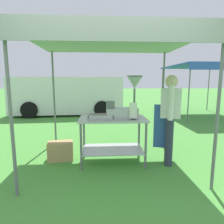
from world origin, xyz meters
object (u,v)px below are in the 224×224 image
(stall_canopy, at_px, (112,43))
(donut_fryer, at_px, (125,103))
(supply_crate, at_px, (61,151))
(neighbour_tent, at_px, (203,67))
(donut_tray, at_px, (101,117))
(vendor, at_px, (170,115))
(menu_sign, at_px, (133,112))
(van_white, at_px, (68,95))
(donut_cart, at_px, (113,130))

(stall_canopy, relative_size, donut_fryer, 3.82)
(supply_crate, xyz_separation_m, neighbour_tent, (5.19, 4.63, 1.95))
(donut_tray, xyz_separation_m, neighbour_tent, (4.40, 4.86, 1.25))
(vendor, xyz_separation_m, supply_crate, (-2.01, 0.29, -0.73))
(menu_sign, relative_size, neighbour_tent, 0.09)
(donut_fryer, distance_m, supply_crate, 1.56)
(van_white, bearing_deg, donut_tray, -75.21)
(menu_sign, distance_m, supply_crate, 1.61)
(donut_tray, xyz_separation_m, supply_crate, (-0.78, 0.23, -0.70))
(donut_fryer, bearing_deg, vendor, -5.19)
(donut_fryer, height_order, menu_sign, donut_fryer)
(donut_tray, relative_size, supply_crate, 0.87)
(menu_sign, xyz_separation_m, vendor, (0.67, 0.09, -0.07))
(stall_canopy, xyz_separation_m, van_white, (-1.72, 5.57, -1.28))
(stall_canopy, bearing_deg, neighbour_tent, 48.44)
(donut_fryer, bearing_deg, donut_cart, 172.81)
(donut_fryer, height_order, van_white, van_white)
(vendor, relative_size, supply_crate, 3.18)
(vendor, xyz_separation_m, neighbour_tent, (3.18, 4.93, 1.22))
(stall_canopy, xyz_separation_m, donut_fryer, (0.22, -0.13, -1.03))
(donut_tray, relative_size, vendor, 0.27)
(stall_canopy, relative_size, neighbour_tent, 0.88)
(stall_canopy, height_order, donut_tray, stall_canopy)
(donut_cart, xyz_separation_m, van_white, (-1.72, 5.67, 0.26))
(donut_cart, distance_m, donut_tray, 0.33)
(supply_crate, distance_m, neighbour_tent, 7.22)
(donut_tray, height_order, neighbour_tent, neighbour_tent)
(stall_canopy, height_order, donut_fryer, stall_canopy)
(supply_crate, bearing_deg, stall_canopy, -5.44)
(stall_canopy, height_order, supply_crate, stall_canopy)
(stall_canopy, height_order, donut_cart, stall_canopy)
(donut_cart, relative_size, menu_sign, 4.09)
(stall_canopy, xyz_separation_m, supply_crate, (-1.00, 0.09, -1.99))
(stall_canopy, distance_m, donut_fryer, 1.06)
(donut_tray, relative_size, neighbour_tent, 0.14)
(stall_canopy, relative_size, van_white, 0.58)
(stall_canopy, distance_m, van_white, 5.97)
(donut_cart, height_order, donut_fryer, donut_fryer)
(stall_canopy, distance_m, supply_crate, 2.22)
(donut_fryer, xyz_separation_m, neighbour_tent, (3.97, 4.85, 0.99))
(stall_canopy, height_order, van_white, stall_canopy)
(donut_fryer, xyz_separation_m, vendor, (0.80, -0.07, -0.22))
(donut_fryer, distance_m, neighbour_tent, 6.35)
(donut_tray, xyz_separation_m, vendor, (1.23, -0.06, 0.03))
(donut_tray, bearing_deg, neighbour_tent, 47.84)
(menu_sign, bearing_deg, vendor, 7.67)
(supply_crate, height_order, van_white, van_white)
(menu_sign, relative_size, van_white, 0.06)
(supply_crate, bearing_deg, neighbour_tent, 41.76)
(donut_cart, height_order, donut_tray, donut_tray)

